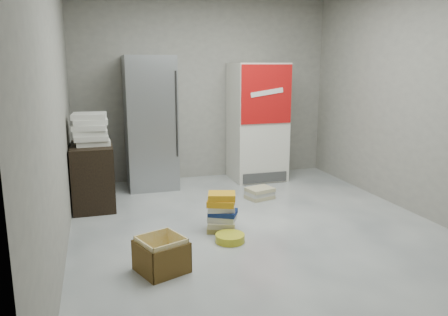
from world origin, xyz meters
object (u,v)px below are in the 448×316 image
wood_shelf (93,176)px  cardboard_box (162,257)px  steel_fridge (150,123)px  phonebook_stack_main (222,212)px  coke_cooler (257,122)px

wood_shelf → cardboard_box: bearing=-74.8°
steel_fridge → cardboard_box: 2.89m
steel_fridge → wood_shelf: size_ratio=2.37×
wood_shelf → phonebook_stack_main: size_ratio=1.87×
steel_fridge → wood_shelf: 1.23m
wood_shelf → steel_fridge: bearing=41.3°
steel_fridge → phonebook_stack_main: size_ratio=4.45×
steel_fridge → cardboard_box: size_ratio=3.82×
steel_fridge → coke_cooler: steel_fridge is taller
phonebook_stack_main → cardboard_box: 1.08m
steel_fridge → coke_cooler: bearing=-0.2°
cardboard_box → coke_cooler: bearing=33.4°
coke_cooler → cardboard_box: coke_cooler is taller
coke_cooler → wood_shelf: 2.63m
coke_cooler → cardboard_box: bearing=-125.0°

